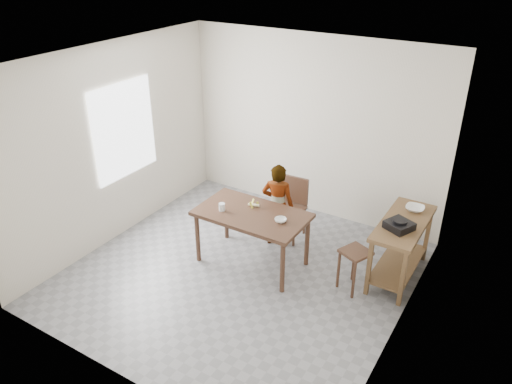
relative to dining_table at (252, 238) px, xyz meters
The scene contains 17 objects.
floor 0.50m from the dining_table, 90.00° to the right, with size 4.00×4.00×0.04m, color gray.
ceiling 2.36m from the dining_table, 90.00° to the right, with size 4.00×4.00×0.04m, color white.
wall_back 1.98m from the dining_table, 90.00° to the left, with size 4.00×0.04×2.70m, color beige.
wall_front 2.52m from the dining_table, 90.00° to the right, with size 4.00×0.04×2.70m, color beige.
wall_left 2.26m from the dining_table, behind, with size 0.04×4.00×2.70m, color beige.
wall_right 2.26m from the dining_table, ahead, with size 0.04×4.00×2.70m, color beige.
window_pane 2.27m from the dining_table, behind, with size 0.02×1.10×1.30m, color white.
dining_table is the anchor object (origin of this frame).
prep_counter 1.86m from the dining_table, 22.15° to the left, with size 0.50×1.20×0.80m, color brown, non-canonical shape.
child 0.62m from the dining_table, 84.61° to the left, with size 0.44×0.29×1.20m, color white.
dining_chair 0.82m from the dining_table, 83.26° to the left, with size 0.42×0.42×0.87m, color #42291C, non-canonical shape.
stool 1.35m from the dining_table, ahead, with size 0.31×0.31×0.55m, color #42291C, non-canonical shape.
glass_tumbler 0.57m from the dining_table, 158.00° to the right, with size 0.08×0.08×0.10m, color white.
small_bowl 0.58m from the dining_table, ahead, with size 0.15×0.15×0.05m, color white.
banana 0.44m from the dining_table, 112.98° to the left, with size 0.17×0.12×0.06m, color gold, non-canonical shape.
serving_bowl 2.08m from the dining_table, 30.54° to the left, with size 0.23×0.23×0.06m, color white.
gas_burner 1.85m from the dining_table, 16.23° to the left, with size 0.28×0.28×0.09m, color black.
Camera 1 is at (2.88, -4.33, 3.86)m, focal length 35.00 mm.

